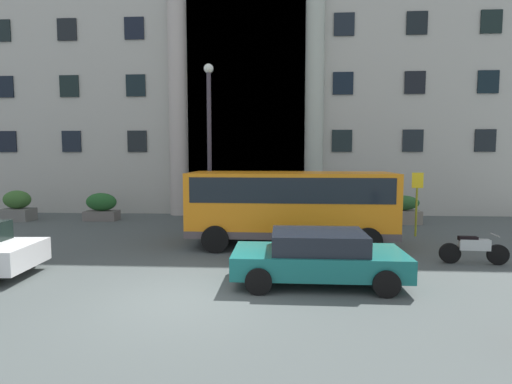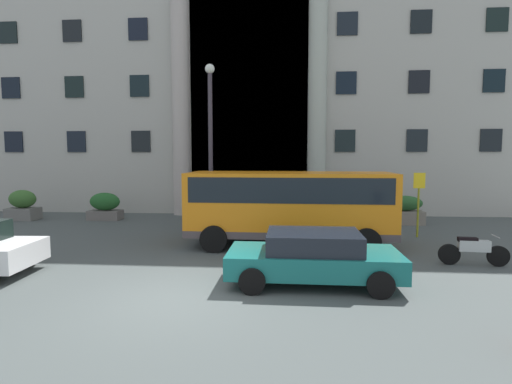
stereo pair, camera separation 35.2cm
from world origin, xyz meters
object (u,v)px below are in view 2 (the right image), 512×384
orange_minibus (290,202)px  scooter_by_planter (472,250)px  bus_stop_sign (419,197)px  lamppost_plaza_centre (210,134)px  hedge_planter_far_west (105,207)px  parked_sedan_second (313,256)px  hedge_planter_west (404,210)px  motorcycle_near_kerb (291,247)px  hedge_planter_far_east (23,205)px

orange_minibus → scooter_by_planter: 5.78m
bus_stop_sign → orange_minibus: bearing=-159.1°
orange_minibus → lamppost_plaza_centre: 5.15m
hedge_planter_far_west → parked_sedan_second: (9.74, -9.21, 0.02)m
orange_minibus → bus_stop_sign: size_ratio=2.80×
lamppost_plaza_centre → parked_sedan_second: bearing=-60.8°
bus_stop_sign → lamppost_plaza_centre: (-8.38, 1.01, 2.56)m
bus_stop_sign → hedge_planter_west: size_ratio=1.44×
lamppost_plaza_centre → hedge_planter_west: bearing=13.2°
hedge_planter_west → parked_sedan_second: 10.27m
orange_minibus → motorcycle_near_kerb: bearing=-87.9°
orange_minibus → parked_sedan_second: 4.25m
hedge_planter_far_east → lamppost_plaza_centre: bearing=-10.4°
orange_minibus → motorcycle_near_kerb: 2.40m
parked_sedan_second → scooter_by_planter: 5.11m
hedge_planter_far_east → parked_sedan_second: bearing=-32.7°
scooter_by_planter → bus_stop_sign: bearing=98.5°
hedge_planter_far_west → parked_sedan_second: size_ratio=0.38×
scooter_by_planter → lamppost_plaza_centre: 10.66m
hedge_planter_far_east → bus_stop_sign: bearing=-8.8°
bus_stop_sign → hedge_planter_far_east: (-18.27, 2.82, -0.85)m
hedge_planter_west → parked_sedan_second: hedge_planter_west is taller
parked_sedan_second → hedge_planter_west: bearing=62.7°
bus_stop_sign → hedge_planter_far_west: size_ratio=1.59×
hedge_planter_far_west → lamppost_plaza_centre: 7.10m
bus_stop_sign → lamppost_plaza_centre: 8.82m
hedge_planter_far_east → motorcycle_near_kerb: (13.29, -6.87, -0.26)m
hedge_planter_far_west → motorcycle_near_kerb: 11.71m
hedge_planter_far_east → parked_sedan_second: 16.42m
hedge_planter_west → scooter_by_planter: size_ratio=0.91×
parked_sedan_second → hedge_planter_far_west: bearing=137.1°
hedge_planter_far_west → motorcycle_near_kerb: (9.22, -7.22, -0.20)m
hedge_planter_far_east → hedge_planter_west: hedge_planter_far_east is taller
orange_minibus → hedge_planter_far_east: 14.10m
orange_minibus → hedge_planter_far_west: bearing=152.0°
bus_stop_sign → motorcycle_near_kerb: size_ratio=1.27×
bus_stop_sign → scooter_by_planter: bearing=-86.4°
orange_minibus → hedge_planter_west: (5.36, 4.97, -0.92)m
orange_minibus → hedge_planter_west: 7.36m
bus_stop_sign → scooter_by_planter: size_ratio=1.31×
hedge_planter_far_east → scooter_by_planter: bearing=-20.3°
hedge_planter_far_east → hedge_planter_west: 18.61m
bus_stop_sign → hedge_planter_far_west: (-14.19, 3.18, -0.91)m
hedge_planter_far_west → bus_stop_sign: bearing=-12.6°
motorcycle_near_kerb → lamppost_plaza_centre: 7.12m
bus_stop_sign → hedge_planter_far_east: size_ratio=1.69×
hedge_planter_far_west → motorcycle_near_kerb: bearing=-38.1°
hedge_planter_far_west → motorcycle_near_kerb: hedge_planter_far_west is taller
hedge_planter_far_west → scooter_by_planter: (14.44, -7.22, -0.20)m
scooter_by_planter → motorcycle_near_kerb: bearing=-175.0°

